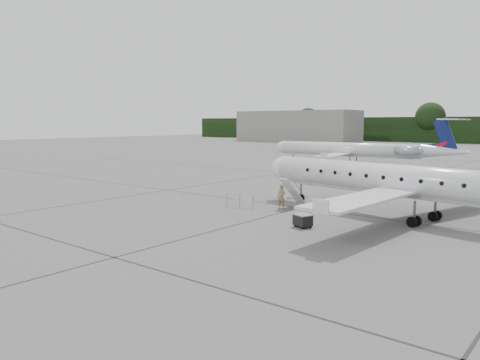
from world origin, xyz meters
The scene contains 8 objects.
ground centered at (0.00, 0.00, 0.00)m, with size 320.00×320.00×0.00m, color #626260.
terminal_building centered at (-70.00, 110.00, 5.00)m, with size 40.00×14.00×10.00m, color slate.
main_regional_jet centered at (2.08, 7.80, 3.57)m, with size 27.84×20.05×7.14m, color silver, non-canonical shape.
airstair centered at (-6.43, 7.25, 1.12)m, with size 0.85×2.14×2.24m, color silver, non-canonical shape.
passenger centered at (-6.65, 6.05, 0.90)m, with size 0.66×0.43×1.80m, color brown.
safety_railing centered at (-9.45, 4.69, 0.50)m, with size 2.20×0.08×1.00m, color gray, non-canonical shape.
baggage_cart centered at (-2.36, 1.94, 0.43)m, with size 1.00×0.81×0.86m, color black, non-canonical shape.
bg_regional_left centered at (-17.78, 39.45, 3.43)m, with size 26.13×18.81×6.85m, color silver, non-canonical shape.
Camera 1 is at (12.02, -21.98, 6.30)m, focal length 35.00 mm.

